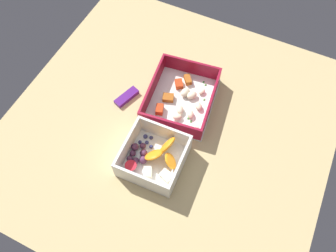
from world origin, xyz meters
TOP-DOWN VIEW (x-y plane):
  - table_surface at (0.00, 0.00)cm, footprint 80.00×80.00cm
  - pasta_container at (7.71, 0.16)cm, footprint 21.84×18.81cm
  - fruit_bowl at (-10.62, -1.04)cm, footprint 14.59×14.55cm
  - candy_bar at (2.48, 13.73)cm, footprint 7.40×4.60cm

SIDE VIEW (x-z plane):
  - table_surface at x=0.00cm, z-range 0.00..2.00cm
  - candy_bar at x=2.48cm, z-range 2.00..3.20cm
  - pasta_container at x=7.71cm, z-range 0.93..6.33cm
  - fruit_bowl at x=-10.62cm, z-range 1.12..7.40cm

